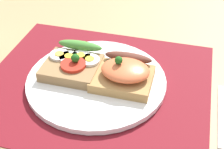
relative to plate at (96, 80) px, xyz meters
The scene contains 5 objects.
ground_plane 2.42cm from the plate, ahead, with size 120.00×90.00×3.20cm, color tan.
placemat 0.67cm from the plate, ahead, with size 41.63×35.92×0.30cm, color maroon.
plate is the anchor object (origin of this frame).
sandwich_egg_tomato 5.53cm from the plate, 163.58° to the left, with size 10.23×10.55×4.18cm.
sandwich_salmon 5.74cm from the plate, ahead, with size 10.54×10.17×5.59cm.
Camera 1 is at (14.59, -43.03, 38.02)cm, focal length 50.64 mm.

